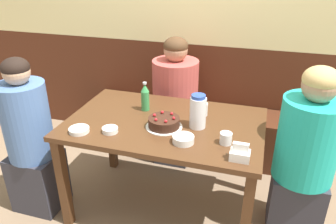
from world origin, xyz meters
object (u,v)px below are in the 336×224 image
at_px(water_pitcher, 198,112).
at_px(bowl_soup_white, 183,139).
at_px(napkin_holder, 240,154).
at_px(glass_tumbler_short, 203,109).
at_px(person_grey_tee, 305,156).
at_px(soju_bottle, 145,97).
at_px(bench_seat, 191,130).
at_px(person_teal_shirt, 175,101).
at_px(bowl_rice_small, 79,130).
at_px(person_pale_blue_shirt, 31,142).
at_px(glass_water_tall, 226,138).
at_px(birthday_cake, 164,123).
at_px(bowl_side_dish, 110,130).

xyz_separation_m(water_pitcher, bowl_soup_white, (-0.04, -0.22, -0.09)).
height_order(napkin_holder, glass_tumbler_short, napkin_holder).
relative_size(water_pitcher, person_grey_tee, 0.19).
bearing_deg(glass_tumbler_short, soju_bottle, -174.98).
height_order(bench_seat, person_teal_shirt, person_teal_shirt).
xyz_separation_m(water_pitcher, glass_tumbler_short, (-0.00, 0.18, -0.07)).
bearing_deg(water_pitcher, bowl_rice_small, -157.79).
height_order(soju_bottle, glass_tumbler_short, soju_bottle).
xyz_separation_m(napkin_holder, person_pale_blue_shirt, (-1.46, 0.06, -0.22)).
bearing_deg(glass_tumbler_short, glass_water_tall, -58.07).
bearing_deg(bench_seat, glass_water_tall, -66.33).
bearing_deg(person_pale_blue_shirt, water_pitcher, 12.04).
bearing_deg(birthday_cake, bench_seat, 91.22).
xyz_separation_m(bowl_soup_white, person_pale_blue_shirt, (-1.11, -0.02, -0.20)).
bearing_deg(bench_seat, water_pitcher, -74.77).
height_order(bowl_side_dish, person_teal_shirt, person_teal_shirt).
height_order(bench_seat, glass_water_tall, glass_water_tall).
height_order(napkin_holder, bowl_soup_white, napkin_holder).
bearing_deg(bowl_soup_white, bench_seat, 100.16).
xyz_separation_m(bowl_soup_white, glass_water_tall, (0.25, 0.06, 0.01)).
distance_m(bowl_soup_white, person_teal_shirt, 0.98).
xyz_separation_m(soju_bottle, glass_water_tall, (0.63, -0.30, -0.07)).
relative_size(bench_seat, person_grey_tee, 1.67).
bearing_deg(napkin_holder, birthday_cake, 155.07).
xyz_separation_m(water_pitcher, napkin_holder, (0.31, -0.31, -0.07)).
bearing_deg(glass_water_tall, napkin_holder, -56.92).
distance_m(birthday_cake, person_teal_shirt, 0.80).
distance_m(glass_water_tall, glass_tumbler_short, 0.40).
bearing_deg(bowl_side_dish, soju_bottle, 75.18).
relative_size(bowl_side_dish, person_teal_shirt, 0.09).
relative_size(water_pitcher, bowl_rice_small, 1.75).
relative_size(water_pitcher, napkin_holder, 2.07).
height_order(birthday_cake, person_grey_tee, person_grey_tee).
xyz_separation_m(bowl_rice_small, person_grey_tee, (1.41, 0.35, -0.15)).
xyz_separation_m(birthday_cake, bowl_rice_small, (-0.50, -0.22, -0.02)).
bearing_deg(glass_tumbler_short, person_teal_shirt, 123.95).
distance_m(bowl_side_dish, person_pale_blue_shirt, 0.66).
height_order(bench_seat, bowl_soup_white, bowl_soup_white).
height_order(bowl_soup_white, bowl_rice_small, bowl_soup_white).
bearing_deg(soju_bottle, bench_seat, 74.61).
bearing_deg(bowl_rice_small, napkin_holder, -1.04).
relative_size(bench_seat, bowl_rice_small, 15.34).
bearing_deg(soju_bottle, glass_tumbler_short, 5.02).
bearing_deg(water_pitcher, soju_bottle, 160.93).
bearing_deg(napkin_holder, person_teal_shirt, 123.14).
bearing_deg(person_teal_shirt, glass_tumbler_short, 33.95).
relative_size(birthday_cake, water_pitcher, 1.07).
distance_m(glass_water_tall, person_teal_shirt, 1.03).
bearing_deg(water_pitcher, glass_tumbler_short, 90.97).
relative_size(water_pitcher, glass_water_tall, 3.09).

